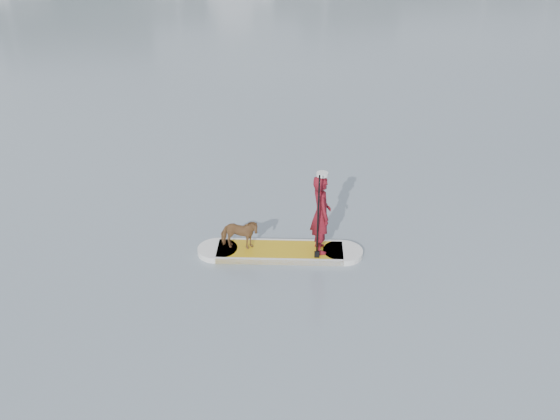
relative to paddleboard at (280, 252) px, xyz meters
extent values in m
plane|color=slate|center=(3.40, 1.01, -0.06)|extent=(140.00, 140.00, 0.00)
cube|color=gold|center=(0.00, 0.00, 0.00)|extent=(2.62, 1.46, 0.12)
cylinder|color=silver|center=(-1.20, 0.35, 0.00)|extent=(0.80, 0.80, 0.12)
cylinder|color=silver|center=(1.20, -0.35, 0.00)|extent=(0.80, 0.80, 0.12)
cube|color=silver|center=(0.10, 0.36, 0.00)|extent=(2.42, 0.75, 0.12)
cube|color=silver|center=(-0.10, -0.36, 0.00)|extent=(2.42, 0.75, 0.12)
imported|color=maroon|center=(0.76, -0.22, 0.87)|extent=(0.42, 0.61, 1.61)
cylinder|color=silver|center=(0.76, -0.22, 1.71)|extent=(0.22, 0.22, 0.07)
imported|color=brown|center=(-0.77, 0.22, 0.39)|extent=(0.85, 0.60, 0.65)
cylinder|color=black|center=(0.62, -0.48, 0.94)|extent=(0.12, 0.30, 1.89)
cube|color=black|center=(0.62, -0.48, 0.04)|extent=(0.10, 0.05, 0.32)
camera|label=1|loc=(-2.57, -10.26, 6.56)|focal=40.00mm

